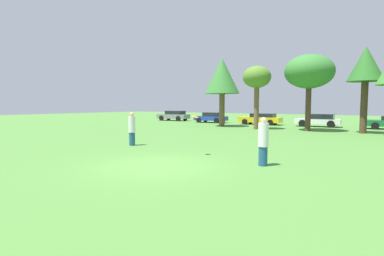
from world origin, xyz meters
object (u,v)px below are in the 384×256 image
Objects in this scene: tree_1 at (257,79)px; parked_car_white at (319,120)px; tree_2 at (309,72)px; person_thrower at (132,129)px; person_catcher at (263,142)px; parked_car_grey at (174,115)px; parked_car_blue at (211,117)px; parked_car_yellow at (261,119)px; frisbee at (195,117)px; tree_3 at (366,66)px; tree_0 at (222,77)px.

tree_1 reaches higher than parked_car_white.
tree_2 is (4.29, 0.67, 0.38)m from tree_1.
person_catcher is (7.86, -1.16, -0.02)m from person_thrower.
parked_car_grey is 1.14× the size of parked_car_blue.
parked_car_grey reaches higher than parked_car_white.
parked_car_white is (5.99, 0.22, 0.03)m from parked_car_yellow.
frisbee is 0.07× the size of parked_car_white.
tree_3 reaches higher than person_thrower.
tree_1 is at bearing 140.40° from parked_car_blue.
tree_0 is at bearing 178.79° from tree_3.
tree_0 is at bearing 28.84° from parked_car_white.
parked_car_grey is 1.07× the size of parked_car_white.
tree_2 is 7.09m from parked_car_white.
parked_car_grey is (-10.62, 5.76, -4.26)m from tree_0.
parked_car_grey is at bearing 154.66° from tree_1.
parked_car_white is at bearing 92.78° from tree_2.
tree_3 is at bearing 4.48° from tree_2.
parked_car_yellow is (6.29, 0.05, -0.01)m from parked_car_blue.
parked_car_white is (-4.30, 5.39, -4.45)m from tree_3.
parked_car_white is (8.19, 5.12, -4.30)m from tree_0.
person_thrower is 0.27× the size of tree_3.
frisbee is 16.82m from tree_3.
tree_3 is 8.20m from parked_car_white.
parked_car_yellow is (-8.40, 21.23, -0.23)m from person_catcher.
tree_0 reaches higher than parked_car_grey.
person_thrower is 24.83m from parked_car_grey.
tree_0 is at bearing 108.64° from person_thrower.
parked_car_blue reaches higher than parked_car_yellow.
parked_car_white reaches higher than parked_car_blue.
tree_0 is (-7.36, 15.91, 3.29)m from frisbee.
tree_3 is 24.28m from parked_car_grey.
tree_3 is at bearing 6.74° from tree_1.
tree_1 is at bearing -16.59° from tree_0.
parked_car_blue is 12.28m from parked_car_white.
parked_car_blue is at bearing 168.92° from parked_car_grey.
tree_3 reaches higher than frisbee.
tree_2 is 9.34m from parked_car_yellow.
tree_3 is at bearing 159.66° from parked_car_blue.
tree_3 is at bearing 162.21° from parked_car_grey.
frisbee is at bearing 100.73° from parked_car_yellow.
parked_car_yellow is 1.09× the size of parked_car_white.
tree_1 is at bearing -173.26° from tree_3.
person_thrower is at bearing 170.84° from frisbee.
person_catcher is 0.27× the size of tree_3.
tree_2 is at bearing 76.95° from person_thrower.
person_catcher is 6.34× the size of frisbee.
tree_2 is at bearing 85.86° from frisbee.
tree_0 reaches higher than frisbee.
tree_0 is (-2.75, 15.17, 4.07)m from person_thrower.
parked_car_blue is (-12.55, 5.43, -4.23)m from tree_2.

